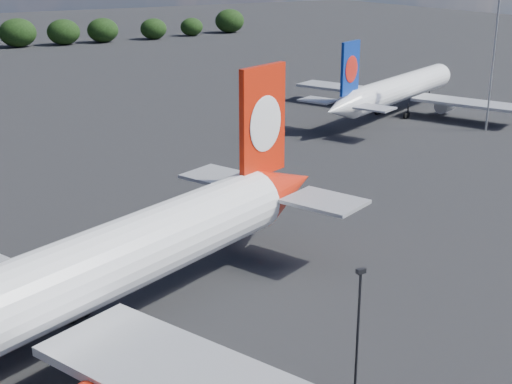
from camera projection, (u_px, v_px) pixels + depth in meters
qantas_airliner at (92, 271)px, 48.67m from camera, size 49.70×47.84×16.87m
china_southern_airliner at (395, 91)px, 117.75m from camera, size 40.23×38.75×13.74m
apron_lamp_post at (358, 329)px, 41.23m from camera, size 0.55×0.30×8.95m
floodlight_mast_near at (496, 31)px, 104.24m from camera, size 1.60×1.60×23.19m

